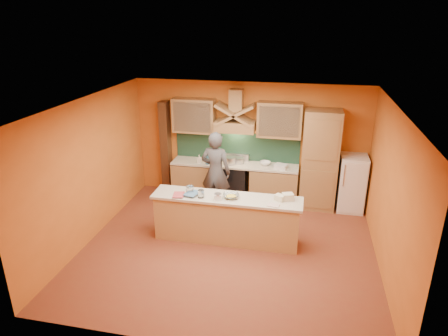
% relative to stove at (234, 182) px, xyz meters
% --- Properties ---
extents(floor, '(5.50, 5.00, 0.01)m').
position_rel_stove_xyz_m(floor, '(0.30, -2.20, -0.45)').
color(floor, brown).
rests_on(floor, ground).
extents(ceiling, '(5.50, 5.00, 0.01)m').
position_rel_stove_xyz_m(ceiling, '(0.30, -2.20, 2.35)').
color(ceiling, white).
rests_on(ceiling, wall_back).
extents(wall_back, '(5.50, 0.02, 2.80)m').
position_rel_stove_xyz_m(wall_back, '(0.30, 0.30, 0.95)').
color(wall_back, orange).
rests_on(wall_back, floor).
extents(wall_front, '(5.50, 0.02, 2.80)m').
position_rel_stove_xyz_m(wall_front, '(0.30, -4.70, 0.95)').
color(wall_front, orange).
rests_on(wall_front, floor).
extents(wall_left, '(0.02, 5.00, 2.80)m').
position_rel_stove_xyz_m(wall_left, '(-2.45, -2.20, 0.95)').
color(wall_left, orange).
rests_on(wall_left, floor).
extents(wall_right, '(0.02, 5.00, 2.80)m').
position_rel_stove_xyz_m(wall_right, '(3.05, -2.20, 0.95)').
color(wall_right, orange).
rests_on(wall_right, floor).
extents(base_cabinet_left, '(1.10, 0.60, 0.86)m').
position_rel_stove_xyz_m(base_cabinet_left, '(-0.95, 0.00, -0.02)').
color(base_cabinet_left, '#A2794A').
rests_on(base_cabinet_left, floor).
extents(base_cabinet_right, '(1.10, 0.60, 0.86)m').
position_rel_stove_xyz_m(base_cabinet_right, '(0.95, 0.00, -0.02)').
color(base_cabinet_right, '#A2794A').
rests_on(base_cabinet_right, floor).
extents(counter_top, '(3.00, 0.62, 0.04)m').
position_rel_stove_xyz_m(counter_top, '(-0.00, 0.00, 0.45)').
color(counter_top, beige).
rests_on(counter_top, base_cabinet_left).
extents(stove, '(0.60, 0.58, 0.90)m').
position_rel_stove_xyz_m(stove, '(0.00, 0.00, 0.00)').
color(stove, black).
rests_on(stove, floor).
extents(backsplash, '(3.00, 0.03, 0.70)m').
position_rel_stove_xyz_m(backsplash, '(-0.00, 0.28, 0.80)').
color(backsplash, '#183628').
rests_on(backsplash, wall_back).
extents(range_hood, '(0.92, 0.50, 0.24)m').
position_rel_stove_xyz_m(range_hood, '(0.00, 0.05, 1.37)').
color(range_hood, '#A2794A').
rests_on(range_hood, wall_back).
extents(hood_chimney, '(0.30, 0.30, 0.50)m').
position_rel_stove_xyz_m(hood_chimney, '(0.00, 0.15, 1.95)').
color(hood_chimney, '#A2794A').
rests_on(hood_chimney, wall_back).
extents(upper_cabinet_left, '(1.00, 0.35, 0.80)m').
position_rel_stove_xyz_m(upper_cabinet_left, '(-1.00, 0.12, 1.55)').
color(upper_cabinet_left, '#A2794A').
rests_on(upper_cabinet_left, wall_back).
extents(upper_cabinet_right, '(1.00, 0.35, 0.80)m').
position_rel_stove_xyz_m(upper_cabinet_right, '(1.00, 0.12, 1.55)').
color(upper_cabinet_right, '#A2794A').
rests_on(upper_cabinet_right, wall_back).
extents(pantry_column, '(0.80, 0.60, 2.30)m').
position_rel_stove_xyz_m(pantry_column, '(1.95, 0.00, 0.70)').
color(pantry_column, '#A2794A').
rests_on(pantry_column, floor).
extents(fridge, '(0.58, 0.60, 1.30)m').
position_rel_stove_xyz_m(fridge, '(2.70, 0.00, 0.20)').
color(fridge, white).
rests_on(fridge, floor).
extents(trim_column_left, '(0.20, 0.30, 2.30)m').
position_rel_stove_xyz_m(trim_column_left, '(-1.75, 0.15, 0.70)').
color(trim_column_left, '#472816').
rests_on(trim_column_left, floor).
extents(island_body, '(2.80, 0.55, 0.88)m').
position_rel_stove_xyz_m(island_body, '(0.20, -1.90, -0.01)').
color(island_body, tan).
rests_on(island_body, floor).
extents(island_top, '(2.90, 0.62, 0.05)m').
position_rel_stove_xyz_m(island_top, '(0.20, -1.90, 0.47)').
color(island_top, beige).
rests_on(island_top, island_body).
extents(person, '(0.72, 0.52, 1.86)m').
position_rel_stove_xyz_m(person, '(-0.31, -0.64, 0.48)').
color(person, '#4C4C51').
rests_on(person, floor).
extents(pot_large, '(0.31, 0.31, 0.18)m').
position_rel_stove_xyz_m(pot_large, '(-0.09, -0.03, 0.54)').
color(pot_large, '#BCBBC2').
rests_on(pot_large, stove).
extents(pot_small, '(0.21, 0.21, 0.13)m').
position_rel_stove_xyz_m(pot_small, '(0.11, 0.05, 0.51)').
color(pot_small, silver).
rests_on(pot_small, stove).
extents(soap_bottle_a, '(0.09, 0.10, 0.20)m').
position_rel_stove_xyz_m(soap_bottle_a, '(-0.83, -0.12, 0.57)').
color(soap_bottle_a, silver).
rests_on(soap_bottle_a, counter_top).
extents(soap_bottle_b, '(0.12, 0.12, 0.26)m').
position_rel_stove_xyz_m(soap_bottle_b, '(-0.61, -0.18, 0.60)').
color(soap_bottle_b, teal).
rests_on(soap_bottle_b, counter_top).
extents(bowl_back, '(0.31, 0.31, 0.08)m').
position_rel_stove_xyz_m(bowl_back, '(0.72, 0.06, 0.51)').
color(bowl_back, silver).
rests_on(bowl_back, counter_top).
extents(dish_rack, '(0.32, 0.28, 0.10)m').
position_rel_stove_xyz_m(dish_rack, '(1.10, -0.10, 0.52)').
color(dish_rack, silver).
rests_on(dish_rack, counter_top).
extents(book_lower, '(0.26, 0.31, 0.03)m').
position_rel_stove_xyz_m(book_lower, '(-0.82, -2.06, 0.51)').
color(book_lower, '#B23F45').
rests_on(book_lower, island_top).
extents(book_upper, '(0.30, 0.36, 0.02)m').
position_rel_stove_xyz_m(book_upper, '(-0.58, -1.93, 0.53)').
color(book_upper, '#436C95').
rests_on(book_upper, island_top).
extents(jar_large, '(0.18, 0.18, 0.14)m').
position_rel_stove_xyz_m(jar_large, '(-0.54, -1.88, 0.57)').
color(jar_large, white).
rests_on(jar_large, island_top).
extents(jar_small, '(0.16, 0.16, 0.15)m').
position_rel_stove_xyz_m(jar_small, '(-0.27, -2.03, 0.57)').
color(jar_small, white).
rests_on(jar_small, island_top).
extents(kitchen_scale, '(0.16, 0.16, 0.11)m').
position_rel_stove_xyz_m(kitchen_scale, '(0.06, -2.05, 0.55)').
color(kitchen_scale, white).
rests_on(kitchen_scale, island_top).
extents(mixing_bowl, '(0.38, 0.38, 0.07)m').
position_rel_stove_xyz_m(mixing_bowl, '(0.29, -1.92, 0.53)').
color(mixing_bowl, white).
rests_on(mixing_bowl, island_top).
extents(cloth, '(0.24, 0.20, 0.01)m').
position_rel_stove_xyz_m(cloth, '(1.11, -2.09, 0.50)').
color(cloth, beige).
rests_on(cloth, island_top).
extents(grocery_bag_a, '(0.24, 0.22, 0.13)m').
position_rel_stove_xyz_m(grocery_bag_a, '(1.35, -1.79, 0.56)').
color(grocery_bag_a, beige).
rests_on(grocery_bag_a, island_top).
extents(grocery_bag_b, '(0.22, 0.21, 0.11)m').
position_rel_stove_xyz_m(grocery_bag_b, '(1.21, -1.85, 0.55)').
color(grocery_bag_b, beige).
rests_on(grocery_bag_b, island_top).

